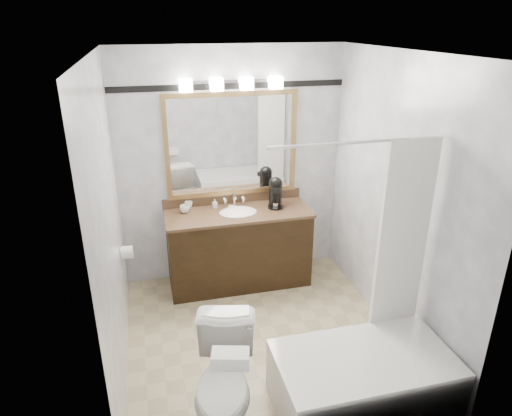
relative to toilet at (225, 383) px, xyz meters
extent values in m
cube|color=tan|center=(0.50, 0.86, -0.39)|extent=(2.40, 2.60, 0.01)
cube|color=white|center=(0.50, 0.86, 2.12)|extent=(2.40, 2.60, 0.01)
cube|color=white|center=(0.50, 2.17, 0.86)|extent=(2.40, 0.01, 2.50)
cube|color=white|center=(0.50, -0.44, 0.86)|extent=(2.40, 0.01, 2.50)
cube|color=white|center=(-0.70, 0.86, 0.86)|extent=(0.01, 2.60, 2.50)
cube|color=white|center=(1.71, 0.86, 0.86)|extent=(0.01, 2.60, 2.50)
cube|color=black|center=(0.50, 1.88, 0.02)|extent=(1.50, 0.55, 0.82)
cube|color=brown|center=(0.50, 1.88, 0.45)|extent=(1.53, 0.58, 0.03)
cube|color=brown|center=(0.50, 2.15, 0.51)|extent=(1.53, 0.03, 0.10)
ellipsoid|color=white|center=(0.50, 1.88, 0.43)|extent=(0.44, 0.34, 0.14)
cube|color=#A5804A|center=(0.50, 2.14, 1.64)|extent=(1.40, 0.04, 0.05)
cube|color=#A5804A|center=(0.50, 2.14, 0.59)|extent=(1.40, 0.04, 0.05)
cube|color=#A5804A|center=(-0.17, 2.14, 1.11)|extent=(0.05, 0.04, 1.00)
cube|color=#A5804A|center=(1.18, 2.14, 1.11)|extent=(0.05, 0.04, 1.00)
cube|color=white|center=(0.50, 2.15, 1.11)|extent=(1.30, 0.01, 1.00)
cube|color=silver|center=(0.50, 2.13, 1.76)|extent=(0.90, 0.05, 0.03)
cube|color=white|center=(0.05, 2.08, 1.74)|extent=(0.12, 0.12, 0.12)
cube|color=white|center=(0.35, 2.08, 1.74)|extent=(0.12, 0.12, 0.12)
cube|color=white|center=(0.65, 2.08, 1.74)|extent=(0.12, 0.12, 0.12)
cube|color=white|center=(0.95, 2.08, 1.74)|extent=(0.12, 0.12, 0.12)
cube|color=black|center=(0.50, 2.16, 1.71)|extent=(2.40, 0.01, 0.06)
cube|color=white|center=(1.03, -0.06, -0.16)|extent=(1.30, 0.72, 0.45)
cylinder|color=silver|center=(1.03, 0.32, 1.56)|extent=(1.30, 0.02, 0.02)
cube|color=white|center=(1.45, 0.31, 0.79)|extent=(0.40, 0.04, 1.55)
cylinder|color=white|center=(-0.64, 1.53, 0.31)|extent=(0.11, 0.12, 0.12)
imported|color=white|center=(0.00, 0.00, 0.00)|extent=(0.60, 0.84, 0.77)
cube|color=white|center=(0.00, -0.26, 0.43)|extent=(0.25, 0.18, 0.09)
cylinder|color=black|center=(0.91, 1.89, 0.47)|extent=(0.17, 0.17, 0.02)
cylinder|color=black|center=(0.93, 1.94, 0.60)|extent=(0.14, 0.14, 0.24)
sphere|color=black|center=(0.93, 1.94, 0.72)|extent=(0.15, 0.15, 0.15)
cube|color=black|center=(0.91, 1.87, 0.68)|extent=(0.11, 0.11, 0.05)
cylinder|color=silver|center=(0.91, 1.87, 0.50)|extent=(0.06, 0.06, 0.06)
imported|color=white|center=(-0.04, 2.00, 0.50)|extent=(0.12, 0.12, 0.08)
imported|color=white|center=(0.01, 2.10, 0.50)|extent=(0.10, 0.10, 0.08)
imported|color=white|center=(0.29, 2.04, 0.51)|extent=(0.05, 0.05, 0.10)
cube|color=beige|center=(0.46, 2.00, 0.48)|extent=(0.09, 0.06, 0.02)
camera|label=1|loc=(-0.39, -2.43, 2.34)|focal=32.00mm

